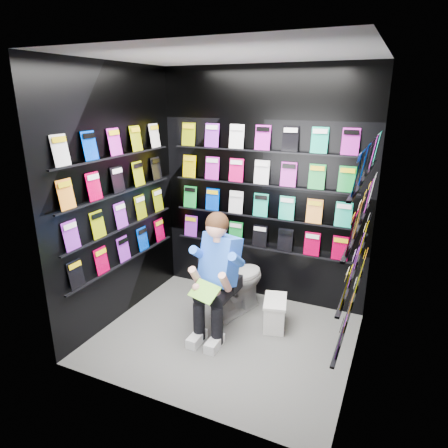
% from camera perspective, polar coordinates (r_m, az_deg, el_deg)
% --- Properties ---
extents(floor, '(2.40, 2.40, 0.00)m').
position_cam_1_polar(floor, '(4.12, 0.10, -15.88)').
color(floor, slate).
rests_on(floor, ground).
extents(ceiling, '(2.40, 2.40, 0.00)m').
position_cam_1_polar(ceiling, '(3.43, 0.13, 23.11)').
color(ceiling, white).
rests_on(ceiling, floor).
extents(wall_back, '(2.40, 0.04, 2.60)m').
position_cam_1_polar(wall_back, '(4.46, 5.47, 5.04)').
color(wall_back, black).
rests_on(wall_back, floor).
extents(wall_front, '(2.40, 0.04, 2.60)m').
position_cam_1_polar(wall_front, '(2.73, -8.64, -3.60)').
color(wall_front, black).
rests_on(wall_front, floor).
extents(wall_left, '(0.04, 2.00, 2.60)m').
position_cam_1_polar(wall_left, '(4.18, -15.05, 3.63)').
color(wall_left, black).
rests_on(wall_left, floor).
extents(wall_right, '(0.04, 2.00, 2.60)m').
position_cam_1_polar(wall_right, '(3.27, 19.61, -0.78)').
color(wall_right, black).
rests_on(wall_right, floor).
extents(comics_back, '(2.10, 0.06, 1.37)m').
position_cam_1_polar(comics_back, '(4.43, 5.34, 5.02)').
color(comics_back, '#C90C5A').
rests_on(comics_back, wall_back).
extents(comics_left, '(0.06, 1.70, 1.37)m').
position_cam_1_polar(comics_left, '(4.16, -14.74, 3.66)').
color(comics_left, '#C90C5A').
rests_on(comics_left, wall_left).
extents(comics_right, '(0.06, 1.70, 1.37)m').
position_cam_1_polar(comics_right, '(3.27, 19.10, -0.63)').
color(comics_right, '#C90C5A').
rests_on(comics_right, wall_right).
extents(toilet, '(0.62, 0.84, 0.73)m').
position_cam_1_polar(toilet, '(4.39, 1.64, -8.04)').
color(toilet, silver).
rests_on(toilet, floor).
extents(longbox, '(0.29, 0.41, 0.28)m').
position_cam_1_polar(longbox, '(4.25, 7.26, -12.65)').
color(longbox, silver).
rests_on(longbox, floor).
extents(longbox_lid, '(0.31, 0.43, 0.03)m').
position_cam_1_polar(longbox_lid, '(4.17, 7.34, -10.83)').
color(longbox_lid, silver).
rests_on(longbox_lid, longbox).
extents(reader, '(0.69, 0.84, 1.34)m').
position_cam_1_polar(reader, '(3.91, -0.50, -5.17)').
color(reader, blue).
rests_on(reader, toilet).
extents(held_comic, '(0.32, 0.25, 0.12)m').
position_cam_1_polar(held_comic, '(3.70, -2.82, -9.59)').
color(held_comic, '#28B35E').
rests_on(held_comic, reader).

